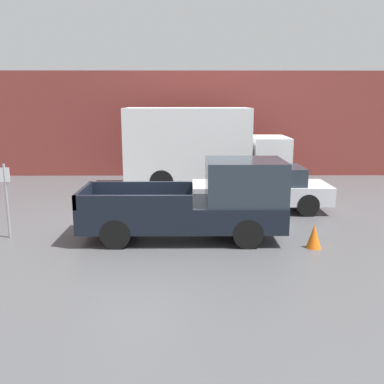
{
  "coord_description": "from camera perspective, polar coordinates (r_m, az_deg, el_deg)",
  "views": [
    {
      "loc": [
        1.67,
        -12.08,
        3.83
      ],
      "look_at": [
        1.77,
        0.53,
        1.11
      ],
      "focal_mm": 40.0,
      "sensor_mm": 36.0,
      "label": 1
    }
  ],
  "objects": [
    {
      "name": "ground_plane",
      "position": [
        12.78,
        -7.95,
        -5.4
      ],
      "size": [
        60.0,
        60.0,
        0.0
      ],
      "primitive_type": "plane",
      "color": "#4C4C4F"
    },
    {
      "name": "building_wall",
      "position": [
        22.04,
        -4.83,
        8.99
      ],
      "size": [
        28.0,
        0.15,
        5.27
      ],
      "color": "brown",
      "rests_on": "ground"
    },
    {
      "name": "pickup_truck",
      "position": [
        11.95,
        1.39,
        -1.4
      ],
      "size": [
        5.6,
        2.0,
        2.23
      ],
      "color": "black",
      "rests_on": "ground"
    },
    {
      "name": "car",
      "position": [
        15.24,
        9.26,
        0.57
      ],
      "size": [
        4.77,
        1.84,
        1.57
      ],
      "color": "silver",
      "rests_on": "ground"
    },
    {
      "name": "delivery_truck",
      "position": [
        18.77,
        1.0,
        6.16
      ],
      "size": [
        7.02,
        2.5,
        3.51
      ],
      "color": "white",
      "rests_on": "ground"
    },
    {
      "name": "parking_sign",
      "position": [
        12.99,
        -23.51,
        -0.55
      ],
      "size": [
        0.3,
        0.07,
        2.12
      ],
      "color": "gray",
      "rests_on": "ground"
    },
    {
      "name": "newspaper_box",
      "position": [
        22.23,
        9.9,
        3.45
      ],
      "size": [
        0.45,
        0.4,
        1.08
      ],
      "color": "red",
      "rests_on": "ground"
    },
    {
      "name": "traffic_cone",
      "position": [
        11.76,
        15.96,
        -5.69
      ],
      "size": [
        0.39,
        0.39,
        0.65
      ],
      "color": "orange",
      "rests_on": "ground"
    }
  ]
}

